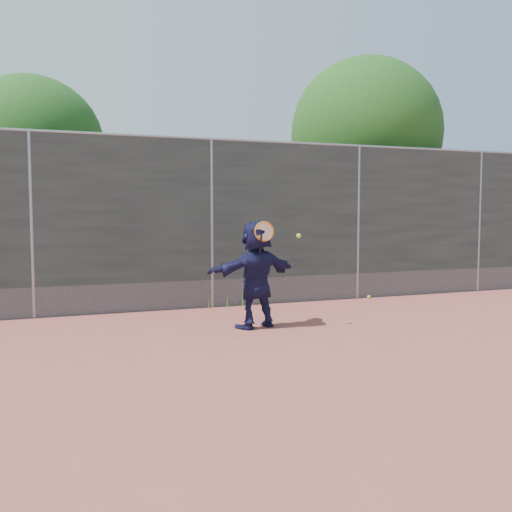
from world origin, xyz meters
name	(u,v)px	position (x,y,z in m)	size (l,w,h in m)	color
ground	(292,351)	(0.00, 0.00, 0.00)	(80.00, 80.00, 0.00)	#9E4C42
player	(256,274)	(0.10, 1.52, 0.80)	(1.48, 0.47, 1.60)	#16163C
ball_ground	(369,297)	(3.18, 3.35, 0.03)	(0.07, 0.07, 0.07)	#B4E633
fence	(212,219)	(0.00, 3.50, 1.58)	(20.00, 0.06, 3.03)	#38423D
swing_action	(267,233)	(0.20, 1.32, 1.41)	(0.72, 0.14, 0.51)	orange
tree_right	(371,138)	(4.68, 5.75, 3.49)	(3.78, 3.60, 5.39)	#382314
tree_left	(39,153)	(-2.85, 6.55, 2.94)	(3.15, 3.00, 4.53)	#382314
weed_clump	(230,300)	(0.29, 3.38, 0.13)	(0.68, 0.07, 0.30)	#387226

